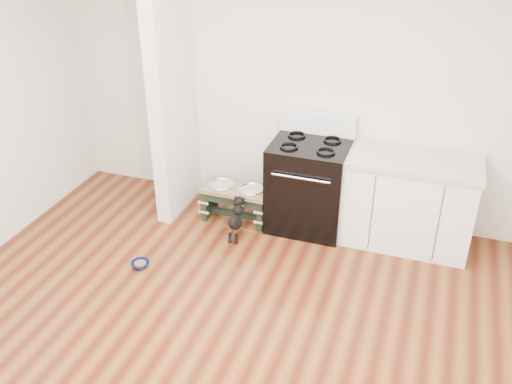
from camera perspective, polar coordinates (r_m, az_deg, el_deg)
name	(u,v)px	position (r m, az deg, el deg)	size (l,w,h in m)	color
ground	(201,365)	(4.47, -5.51, -16.87)	(5.00, 5.00, 0.00)	#491A0D
room_shell	(189,173)	(3.49, -6.76, 1.91)	(5.00, 5.00, 5.00)	silver
partition_wall	(172,87)	(5.81, -8.38, 10.33)	(0.15, 0.80, 2.70)	silver
oven_range	(309,184)	(5.75, 5.31, 0.80)	(0.76, 0.69, 1.14)	black
cabinet_run	(408,201)	(5.67, 14.98, -0.91)	(1.24, 0.64, 0.91)	white
dog_feeder	(236,197)	(5.92, -1.98, -0.46)	(0.70, 0.37, 0.40)	black
puppy	(237,217)	(5.64, -1.96, -2.55)	(0.12, 0.36, 0.43)	black
floor_bowl	(140,264)	(5.46, -11.50, -7.08)	(0.17, 0.17, 0.05)	#0C1455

